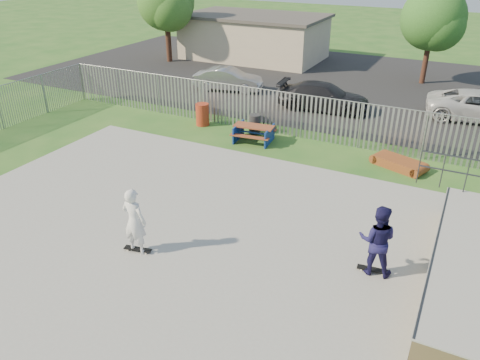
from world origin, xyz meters
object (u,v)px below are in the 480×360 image
at_px(car_silver, 228,79).
at_px(skater_white, 134,221).
at_px(funbox, 399,163).
at_px(trash_bin_red, 202,114).
at_px(picnic_table, 254,133).
at_px(trash_bin_grey, 255,124).
at_px(tree_left, 166,2).
at_px(skater_navy, 377,240).
at_px(car_dark, 324,97).
at_px(tree_mid, 433,18).

distance_m(car_silver, skater_white, 16.77).
xyz_separation_m(funbox, trash_bin_red, (-9.37, 0.67, 0.35)).
bearing_deg(skater_white, picnic_table, -86.58).
distance_m(funbox, trash_bin_grey, 6.70).
xyz_separation_m(tree_left, skater_navy, (19.29, -18.57, -3.08)).
relative_size(funbox, car_dark, 0.41).
bearing_deg(tree_mid, skater_white, -101.19).
distance_m(picnic_table, skater_white, 9.27).
relative_size(funbox, tree_mid, 0.34).
relative_size(trash_bin_red, skater_white, 0.54).
distance_m(car_dark, tree_left, 15.37).
xyz_separation_m(car_silver, skater_white, (5.61, -15.80, 0.45)).
bearing_deg(tree_left, car_dark, -22.76).
bearing_deg(trash_bin_grey, car_dark, 69.49).
bearing_deg(car_silver, funbox, -133.82).
distance_m(picnic_table, car_silver, 8.19).
distance_m(trash_bin_grey, skater_white, 10.22).
relative_size(car_silver, tree_mid, 0.69).
relative_size(funbox, skater_white, 1.02).
relative_size(picnic_table, trash_bin_red, 1.79).
bearing_deg(tree_mid, tree_left, -173.12).
distance_m(funbox, tree_mid, 14.01).
xyz_separation_m(car_dark, tree_left, (-13.80, 5.79, 3.50)).
height_order(picnic_table, tree_mid, tree_mid).
relative_size(trash_bin_red, skater_navy, 0.54).
xyz_separation_m(car_silver, skater_navy, (11.71, -13.72, 0.45)).
height_order(funbox, skater_white, skater_white).
bearing_deg(car_dark, trash_bin_grey, 154.11).
distance_m(car_silver, skater_navy, 18.04).
bearing_deg(car_silver, tree_mid, -68.91).
xyz_separation_m(skater_navy, skater_white, (-6.10, -2.08, 0.00)).
height_order(trash_bin_grey, tree_mid, tree_mid).
xyz_separation_m(funbox, skater_white, (-5.48, -9.31, 0.95)).
bearing_deg(trash_bin_red, picnic_table, -14.06).
bearing_deg(car_dark, car_silver, 75.98).
relative_size(tree_left, tree_mid, 1.08).
relative_size(trash_bin_red, car_dark, 0.22).
relative_size(car_silver, skater_navy, 2.05).
height_order(trash_bin_red, tree_left, tree_left).
bearing_deg(car_dark, tree_left, 61.85).
bearing_deg(skater_white, tree_left, -58.80).
bearing_deg(tree_mid, car_silver, -145.39).
relative_size(trash_bin_grey, car_dark, 0.19).
distance_m(car_dark, skater_navy, 13.91).
height_order(skater_navy, skater_white, same).
xyz_separation_m(trash_bin_grey, car_dark, (1.77, 4.73, 0.27)).
height_order(picnic_table, trash_bin_red, trash_bin_red).
bearing_deg(skater_navy, skater_white, 11.80).
xyz_separation_m(picnic_table, car_silver, (-4.84, 6.60, 0.31)).
xyz_separation_m(car_silver, tree_mid, (10.12, 6.98, 3.24)).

